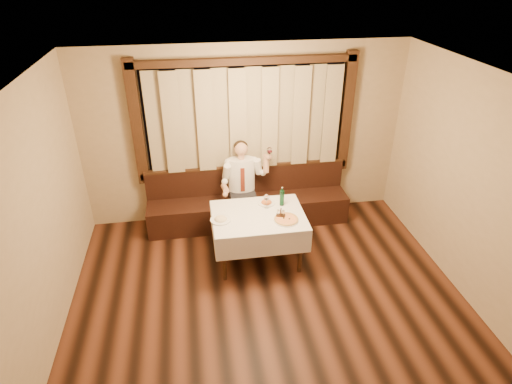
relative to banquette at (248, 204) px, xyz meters
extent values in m
cube|color=black|center=(0.00, -2.72, -0.32)|extent=(5.00, 6.00, 0.01)
cube|color=silver|center=(0.00, -2.72, 2.49)|extent=(5.00, 6.00, 0.01)
cube|color=tan|center=(0.00, 0.28, 1.09)|extent=(5.00, 0.01, 2.80)
cube|color=tan|center=(-2.50, -2.72, 1.09)|extent=(0.01, 6.00, 2.80)
cube|color=black|center=(0.00, 0.26, 1.39)|extent=(3.00, 0.02, 1.60)
cube|color=orange|center=(-0.70, 0.25, 1.09)|extent=(0.50, 0.01, 0.40)
cube|color=black|center=(0.00, 0.22, 0.54)|extent=(3.30, 0.12, 0.10)
cube|color=black|center=(0.00, 0.22, 2.24)|extent=(3.30, 0.12, 0.10)
cube|color=black|center=(-1.60, 0.22, 1.39)|extent=(0.16, 0.12, 1.90)
cube|color=black|center=(1.60, 0.22, 1.39)|extent=(0.16, 0.12, 1.90)
cube|color=#8F805C|center=(0.00, 0.16, 1.39)|extent=(2.90, 0.08, 1.55)
cube|color=black|center=(0.00, -0.04, -0.09)|extent=(3.20, 0.60, 0.45)
cube|color=black|center=(0.00, 0.20, 0.36)|extent=(3.20, 0.12, 0.45)
cube|color=black|center=(0.00, 0.20, 0.61)|extent=(3.20, 0.14, 0.04)
cylinder|color=black|center=(-0.52, -1.39, 0.04)|extent=(0.06, 0.06, 0.71)
cylinder|color=black|center=(0.52, -1.39, 0.04)|extent=(0.06, 0.06, 0.71)
cylinder|color=black|center=(-0.52, -0.65, 0.04)|extent=(0.06, 0.06, 0.71)
cylinder|color=black|center=(0.52, -0.65, 0.04)|extent=(0.06, 0.06, 0.71)
cube|color=black|center=(0.00, -1.02, 0.42)|extent=(1.20, 0.90, 0.04)
cube|color=white|center=(0.00, -1.02, 0.44)|extent=(1.26, 0.96, 0.01)
cube|color=white|center=(0.00, -1.50, 0.27)|extent=(1.26, 0.01, 0.35)
cube|color=white|center=(0.00, -0.54, 0.27)|extent=(1.26, 0.01, 0.35)
cube|color=white|center=(-0.63, -1.02, 0.27)|extent=(0.01, 0.96, 0.35)
cube|color=white|center=(0.63, -1.02, 0.27)|extent=(0.01, 0.96, 0.35)
cylinder|color=white|center=(0.35, -1.22, 0.45)|extent=(0.34, 0.34, 0.01)
cylinder|color=#CB571E|center=(0.35, -1.22, 0.46)|extent=(0.31, 0.31, 0.01)
torus|color=tan|center=(0.35, -1.22, 0.47)|extent=(0.33, 0.33, 0.02)
sphere|color=black|center=(0.32, -1.20, 0.47)|extent=(0.02, 0.02, 0.02)
sphere|color=black|center=(0.39, -1.23, 0.47)|extent=(0.02, 0.02, 0.02)
cylinder|color=white|center=(0.16, -0.74, 0.45)|extent=(0.25, 0.25, 0.02)
ellipsoid|color=#B7591D|center=(0.16, -0.74, 0.50)|extent=(0.15, 0.15, 0.07)
cylinder|color=white|center=(-0.52, -1.08, 0.45)|extent=(0.28, 0.28, 0.02)
ellipsoid|color=#D4BE89|center=(-0.52, -1.08, 0.50)|extent=(0.17, 0.17, 0.08)
cylinder|color=#11512A|center=(0.37, -0.83, 0.56)|extent=(0.06, 0.06, 0.23)
cylinder|color=#11512A|center=(0.37, -0.83, 0.70)|extent=(0.03, 0.03, 0.05)
cylinder|color=silver|center=(0.37, -0.83, 0.73)|extent=(0.03, 0.03, 0.01)
cylinder|color=white|center=(0.14, -0.86, 0.45)|extent=(0.07, 0.07, 0.01)
cylinder|color=white|center=(0.14, -0.86, 0.51)|extent=(0.01, 0.01, 0.11)
ellipsoid|color=white|center=(0.14, -0.86, 0.61)|extent=(0.08, 0.08, 0.09)
cube|color=black|center=(0.29, -1.14, 0.47)|extent=(0.13, 0.09, 0.04)
cube|color=black|center=(0.29, -1.14, 0.53)|extent=(0.03, 0.06, 0.09)
cylinder|color=white|center=(0.25, -1.13, 0.51)|extent=(0.03, 0.03, 0.07)
cylinder|color=silver|center=(0.25, -1.13, 0.55)|extent=(0.03, 0.03, 0.01)
cylinder|color=white|center=(0.32, -1.15, 0.51)|extent=(0.03, 0.03, 0.07)
cylinder|color=silver|center=(0.32, -1.15, 0.55)|extent=(0.03, 0.03, 0.01)
cube|color=black|center=(-0.10, -0.16, 0.22)|extent=(0.40, 0.44, 0.16)
cube|color=black|center=(-0.21, -0.38, -0.09)|extent=(0.11, 0.12, 0.45)
cube|color=black|center=(0.01, -0.38, -0.09)|extent=(0.11, 0.12, 0.45)
ellipsoid|color=white|center=(-0.10, -0.01, 0.56)|extent=(0.42, 0.26, 0.53)
cube|color=maroon|center=(-0.10, -0.15, 0.53)|extent=(0.06, 0.01, 0.40)
cylinder|color=tan|center=(-0.10, -0.01, 0.87)|extent=(0.10, 0.10, 0.08)
sphere|color=tan|center=(-0.10, -0.01, 1.00)|extent=(0.21, 0.21, 0.21)
ellipsoid|color=black|center=(-0.10, 0.02, 1.03)|extent=(0.21, 0.21, 0.16)
sphere|color=white|center=(-0.30, -0.01, 0.78)|extent=(0.13, 0.13, 0.13)
sphere|color=white|center=(0.10, -0.01, 0.78)|extent=(0.13, 0.13, 0.13)
sphere|color=tan|center=(-0.40, -0.42, 0.46)|extent=(0.08, 0.08, 0.08)
sphere|color=tan|center=(0.30, -0.18, 0.91)|extent=(0.09, 0.09, 0.09)
cylinder|color=white|center=(0.30, -0.21, 0.95)|extent=(0.01, 0.01, 0.11)
ellipsoid|color=white|center=(0.30, -0.21, 1.03)|extent=(0.08, 0.08, 0.10)
ellipsoid|color=#4C070F|center=(0.30, -0.21, 1.01)|extent=(0.07, 0.07, 0.06)
camera|label=1|loc=(-0.82, -5.90, 3.59)|focal=30.00mm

